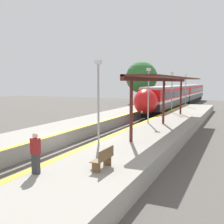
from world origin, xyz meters
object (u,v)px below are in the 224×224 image
Objects in this scene: lamppost_farthest at (186,88)px; lamppost_far at (172,89)px; platform_bench at (104,158)px; person_waiting at (36,153)px; railway_signal at (164,93)px; lamppost_near at (98,96)px; train at (181,95)px; lamppost_mid at (148,91)px.

lamppost_far is at bearing -90.00° from lamppost_farthest.
platform_bench is 0.29× the size of lamppost_farthest.
railway_signal is at bearing 96.36° from person_waiting.
lamppost_farthest is at bearing 93.81° from platform_bench.
platform_bench is at bearing -80.16° from railway_signal.
lamppost_near reaches higher than platform_bench.
railway_signal is (-2.03, -4.46, 0.44)m from train.
train is at bearing 93.10° from person_waiting.
railway_signal is at bearing 97.31° from lamppost_near.
lamppost_mid reaches higher than person_waiting.
lamppost_mid and lamppost_farthest have the same top height.
person_waiting is 0.34× the size of lamppost_farthest.
person_waiting is 39.91m from railway_signal.
lamppost_farthest is (0.00, 19.61, 0.00)m from lamppost_mid.
railway_signal is 0.92× the size of lamppost_far.
person_waiting is 0.34× the size of lamppost_far.
lamppost_far is at bearing 90.00° from lamppost_near.
person_waiting is at bearing -83.64° from railway_signal.
person_waiting is 0.34× the size of lamppost_near.
lamppost_farthest reaches higher than train.
platform_bench is at bearing -60.55° from lamppost_near.
lamppost_farthest is at bearing -46.84° from railway_signal.
train is 44.18m from person_waiting.
lamppost_farthest is at bearing 90.08° from person_waiting.
train is 9.53m from lamppost_farthest.
railway_signal reaches higher than person_waiting.
platform_bench is 0.29× the size of lamppost_near.
lamppost_mid reaches higher than railway_signal.
person_waiting is at bearing -89.52° from lamppost_near.
railway_signal is 24.69m from lamppost_mid.
train is 10.58× the size of railway_signal.
lamppost_farthest is (-0.05, 34.99, 1.96)m from person_waiting.
lamppost_near is at bearing 90.48° from person_waiting.
railway_signal is 0.92× the size of lamppost_farthest.
platform_bench is at bearing -83.87° from train.
lamppost_near is 19.61m from lamppost_far.
railway_signal reaches higher than platform_bench.
lamppost_near and lamppost_far have the same top height.
platform_bench is at bearing -86.19° from lamppost_farthest.
railway_signal is (-4.42, 39.66, 0.91)m from person_waiting.
lamppost_far is (-2.22, 23.55, 2.34)m from platform_bench.
person_waiting is at bearing -86.90° from train.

